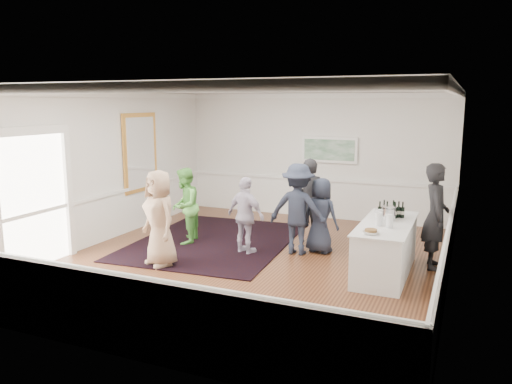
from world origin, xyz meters
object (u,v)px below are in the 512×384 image
at_px(guest_tan, 160,218).
at_px(nut_bowl, 371,232).
at_px(guest_dark_a, 298,209).
at_px(guest_navy, 321,215).
at_px(guest_lilac, 246,216).
at_px(bartender, 436,216).
at_px(serving_table, 386,248).
at_px(guest_green, 185,206).
at_px(ice_bucket, 389,214).
at_px(guest_dark_b, 309,201).

distance_m(guest_tan, nut_bowl, 3.78).
relative_size(guest_dark_a, guest_navy, 1.20).
height_order(guest_lilac, guest_dark_a, guest_dark_a).
bearing_deg(guest_tan, guest_navy, 65.93).
distance_m(bartender, guest_lilac, 3.54).
bearing_deg(serving_table, guest_dark_a, 163.95).
xyz_separation_m(guest_dark_a, guest_navy, (0.38, 0.28, -0.15)).
distance_m(guest_green, ice_bucket, 4.23).
distance_m(guest_tan, guest_navy, 3.16).
relative_size(guest_lilac, guest_dark_a, 0.85).
xyz_separation_m(serving_table, guest_tan, (-3.88, -1.17, 0.43)).
bearing_deg(guest_green, guest_lilac, 68.57).
bearing_deg(bartender, nut_bowl, 141.48).
bearing_deg(nut_bowl, guest_dark_a, 140.60).
height_order(serving_table, guest_navy, guest_navy).
bearing_deg(guest_lilac, guest_green, 11.67).
xyz_separation_m(guest_lilac, nut_bowl, (2.62, -0.98, 0.18)).
distance_m(guest_dark_a, guest_navy, 0.49).
height_order(guest_dark_b, ice_bucket, guest_dark_b).
relative_size(guest_green, guest_navy, 1.07).
bearing_deg(guest_green, guest_navy, 84.99).
bearing_deg(guest_navy, serving_table, 164.05).
bearing_deg(ice_bucket, guest_navy, 158.00).
relative_size(guest_tan, ice_bucket, 6.82).
bearing_deg(guest_dark_a, serving_table, 161.92).
bearing_deg(guest_dark_b, nut_bowl, 123.13).
distance_m(bartender, guest_dark_a, 2.55).
bearing_deg(guest_green, guest_tan, -1.69).
distance_m(ice_bucket, nut_bowl, 1.10).
bearing_deg(guest_dark_b, ice_bucket, 144.02).
xyz_separation_m(guest_dark_b, guest_navy, (0.40, -0.53, -0.16)).
xyz_separation_m(guest_tan, nut_bowl, (3.76, 0.31, 0.07)).
bearing_deg(nut_bowl, guest_dark_b, 127.86).
distance_m(guest_lilac, nut_bowl, 2.80).
xyz_separation_m(guest_lilac, guest_dark_a, (0.95, 0.40, 0.13)).
xyz_separation_m(bartender, guest_lilac, (-3.49, -0.57, -0.19)).
xyz_separation_m(guest_navy, nut_bowl, (1.29, -1.65, 0.20)).
bearing_deg(guest_dark_a, bartender, -178.18).
bearing_deg(guest_green, serving_table, 70.86).
distance_m(bartender, ice_bucket, 0.89).
height_order(bartender, guest_navy, bartender).
bearing_deg(ice_bucket, guest_tan, -160.09).
bearing_deg(guest_dark_a, guest_navy, -145.72).
distance_m(guest_dark_b, ice_bucket, 2.11).
bearing_deg(nut_bowl, guest_lilac, 159.50).
xyz_separation_m(serving_table, nut_bowl, (-0.12, -0.86, 0.49)).
bearing_deg(nut_bowl, bartender, 60.74).
distance_m(serving_table, guest_tan, 4.07).
bearing_deg(guest_dark_b, guest_navy, 122.59).
bearing_deg(nut_bowl, guest_tan, -175.24).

